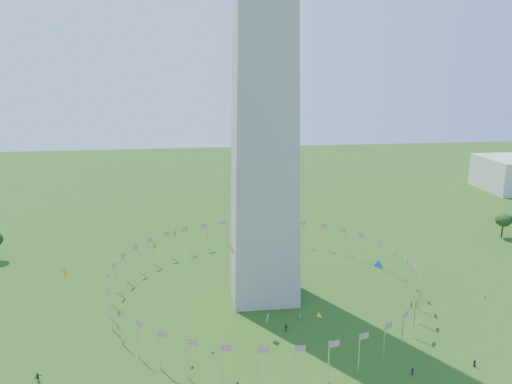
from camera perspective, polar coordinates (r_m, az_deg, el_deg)
flag_ring at (r=135.33m, az=0.86°, el=-10.00°), size 80.24×80.24×9.00m
kites_aloft at (r=109.72m, az=4.26°, el=-9.38°), size 125.70×74.17×28.93m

